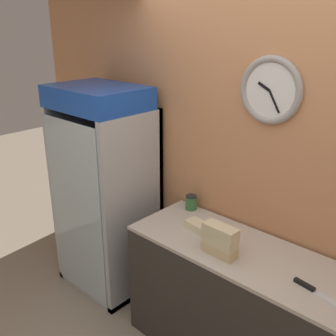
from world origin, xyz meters
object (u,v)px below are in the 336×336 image
(beverage_cooler, at_px, (109,180))
(condiment_jar, at_px, (191,202))
(sandwich_flat_left, at_px, (199,227))
(sandwich_stack_top, at_px, (220,231))
(chefs_knife, at_px, (313,290))
(sandwich_stack_bottom, at_px, (219,249))
(sandwich_stack_middle, at_px, (220,240))

(beverage_cooler, xyz_separation_m, condiment_jar, (0.76, 0.20, -0.03))
(sandwich_flat_left, height_order, condiment_jar, condiment_jar)
(sandwich_stack_top, distance_m, chefs_knife, 0.62)
(sandwich_stack_bottom, bearing_deg, condiment_jar, 145.77)
(condiment_jar, bearing_deg, sandwich_flat_left, -40.22)
(sandwich_flat_left, relative_size, chefs_knife, 0.65)
(sandwich_stack_middle, xyz_separation_m, sandwich_flat_left, (-0.28, 0.15, -0.07))
(beverage_cooler, height_order, sandwich_flat_left, beverage_cooler)
(beverage_cooler, relative_size, chefs_knife, 5.40)
(sandwich_stack_middle, bearing_deg, condiment_jar, 145.77)
(condiment_jar, bearing_deg, chefs_knife, -15.46)
(sandwich_flat_left, xyz_separation_m, condiment_jar, (-0.26, 0.22, 0.03))
(sandwich_stack_middle, relative_size, sandwich_flat_left, 1.07)
(sandwich_stack_top, distance_m, sandwich_flat_left, 0.35)
(sandwich_stack_top, height_order, condiment_jar, sandwich_stack_top)
(sandwich_flat_left, bearing_deg, beverage_cooler, 179.05)
(sandwich_stack_middle, relative_size, condiment_jar, 2.01)
(beverage_cooler, relative_size, condiment_jar, 15.51)
(sandwich_stack_bottom, xyz_separation_m, sandwich_stack_top, (-0.00, 0.00, 0.14))
(beverage_cooler, height_order, chefs_knife, beverage_cooler)
(sandwich_stack_bottom, height_order, condiment_jar, condiment_jar)
(beverage_cooler, bearing_deg, sandwich_stack_bottom, -7.20)
(sandwich_stack_bottom, bearing_deg, sandwich_flat_left, 152.23)
(sandwich_flat_left, bearing_deg, condiment_jar, 139.78)
(beverage_cooler, relative_size, sandwich_stack_middle, 7.72)
(sandwich_flat_left, bearing_deg, sandwich_stack_bottom, -27.77)
(sandwich_flat_left, distance_m, chefs_knife, 0.89)
(chefs_knife, bearing_deg, sandwich_stack_bottom, -174.92)
(beverage_cooler, height_order, sandwich_stack_top, beverage_cooler)
(beverage_cooler, distance_m, condiment_jar, 0.79)
(sandwich_stack_top, relative_size, chefs_knife, 0.69)
(sandwich_flat_left, height_order, chefs_knife, sandwich_flat_left)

